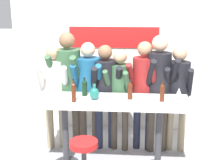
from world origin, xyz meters
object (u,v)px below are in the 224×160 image
at_px(person_center_left, 89,84).
at_px(person_rightmost, 178,88).
at_px(person_left, 68,78).
at_px(wine_bottle_1, 130,90).
at_px(person_center, 105,87).
at_px(person_far_right, 159,81).
at_px(wine_glass_0, 179,92).
at_px(person_right, 144,84).
at_px(wine_bottle_2, 74,92).
at_px(bar_stool, 84,160).
at_px(wine_bottle_0, 162,92).
at_px(tasting_table, 111,111).
at_px(wine_bottle_3, 85,87).
at_px(decorative_vase, 94,93).
at_px(person_far_left, 54,86).
at_px(person_center_right, 120,89).

distance_m(person_center_left, person_rightmost, 1.37).
bearing_deg(person_left, person_center_left, 3.41).
bearing_deg(wine_bottle_1, person_center, 127.29).
xyz_separation_m(person_far_right, wine_glass_0, (0.24, -0.48, -0.01)).
distance_m(person_right, wine_bottle_2, 1.17).
height_order(bar_stool, person_center, person_center).
distance_m(person_left, wine_bottle_0, 1.53).
xyz_separation_m(wine_bottle_0, wine_bottle_2, (-1.17, -0.12, 0.01)).
relative_size(bar_stool, person_right, 0.41).
relative_size(tasting_table, wine_bottle_3, 8.04).
bearing_deg(bar_stool, decorative_vase, 86.08).
bearing_deg(decorative_vase, wine_bottle_3, 134.23).
bearing_deg(tasting_table, person_center, 104.15).
height_order(person_far_left, person_center_left, person_center_left).
distance_m(person_center_left, decorative_vase, 0.62).
height_order(tasting_table, wine_bottle_3, wine_bottle_3).
xyz_separation_m(person_rightmost, wine_bottle_0, (-0.28, -0.58, 0.10)).
bearing_deg(wine_bottle_2, person_rightmost, 25.41).
bearing_deg(person_right, person_center_left, -169.64).
xyz_separation_m(person_right, wine_bottle_3, (-0.84, -0.41, 0.05)).
height_order(person_far_right, wine_bottle_3, person_far_right).
bearing_deg(wine_bottle_1, wine_bottle_2, -166.50).
bearing_deg(person_center, wine_glass_0, -36.64).
distance_m(bar_stool, person_right, 1.56).
bearing_deg(person_right, person_far_right, -0.81).
relative_size(person_left, person_center_right, 1.15).
xyz_separation_m(wine_glass_0, decorative_vase, (-1.14, -0.05, -0.04)).
bearing_deg(bar_stool, person_left, 109.37).
bearing_deg(person_far_right, person_left, 166.31).
bearing_deg(person_far_left, wine_glass_0, -23.48).
relative_size(person_left, decorative_vase, 8.40).
xyz_separation_m(person_rightmost, wine_bottle_3, (-1.36, -0.41, 0.10)).
bearing_deg(wine_bottle_3, wine_bottle_0, -8.78).
bearing_deg(tasting_table, person_center_left, 125.23).
relative_size(tasting_table, wine_glass_0, 12.01).
height_order(wine_bottle_3, decorative_vase, wine_bottle_3).
bearing_deg(tasting_table, person_far_left, 151.27).
bearing_deg(wine_bottle_0, person_right, 111.78).
relative_size(wine_bottle_1, wine_bottle_3, 1.03).
bearing_deg(person_far_left, wine_bottle_2, -65.17).
distance_m(person_center_right, person_far_right, 0.60).
xyz_separation_m(person_right, wine_bottle_2, (-0.94, -0.69, 0.07)).
bearing_deg(person_right, decorative_vase, -128.33).
height_order(person_far_left, wine_bottle_2, person_far_left).
bearing_deg(wine_glass_0, wine_bottle_0, -166.83).
relative_size(tasting_table, person_center_right, 1.32).
relative_size(person_center_right, person_far_right, 0.88).
distance_m(tasting_table, wine_bottle_2, 0.60).
relative_size(person_left, wine_bottle_2, 5.78).
xyz_separation_m(person_left, wine_bottle_0, (1.40, -0.60, -0.01)).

